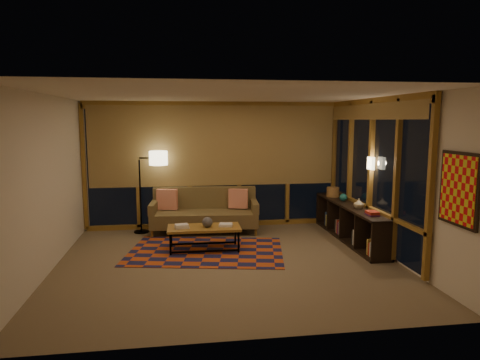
{
  "coord_description": "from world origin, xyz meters",
  "views": [
    {
      "loc": [
        -0.77,
        -6.69,
        2.31
      ],
      "look_at": [
        0.29,
        0.6,
        1.28
      ],
      "focal_mm": 32.0,
      "sensor_mm": 36.0,
      "label": 1
    }
  ],
  "objects": [
    {
      "name": "floor",
      "position": [
        0.0,
        0.0,
        0.0
      ],
      "size": [
        5.5,
        5.0,
        0.01
      ],
      "primitive_type": "cube",
      "color": "#877056",
      "rests_on": "ground"
    },
    {
      "name": "ceiling",
      "position": [
        0.0,
        0.0,
        2.7
      ],
      "size": [
        5.5,
        5.0,
        0.01
      ],
      "primitive_type": "cube",
      "color": "beige",
      "rests_on": "walls"
    },
    {
      "name": "walls",
      "position": [
        0.0,
        0.0,
        1.35
      ],
      "size": [
        5.51,
        5.01,
        2.7
      ],
      "color": "beige",
      "rests_on": "floor"
    },
    {
      "name": "window_wall_back",
      "position": [
        0.0,
        2.43,
        1.35
      ],
      "size": [
        5.3,
        0.16,
        2.6
      ],
      "primitive_type": null,
      "color": "olive",
      "rests_on": "walls"
    },
    {
      "name": "window_wall_right",
      "position": [
        2.68,
        0.6,
        1.35
      ],
      "size": [
        0.16,
        3.7,
        2.6
      ],
      "primitive_type": null,
      "color": "olive",
      "rests_on": "walls"
    },
    {
      "name": "wall_art",
      "position": [
        2.71,
        -1.85,
        1.45
      ],
      "size": [
        0.06,
        0.74,
        0.94
      ],
      "primitive_type": null,
      "color": "red",
      "rests_on": "walls"
    },
    {
      "name": "wall_sconce",
      "position": [
        2.62,
        0.45,
        1.55
      ],
      "size": [
        0.12,
        0.18,
        0.22
      ],
      "primitive_type": null,
      "color": "#FFEFB8",
      "rests_on": "walls"
    },
    {
      "name": "sofa",
      "position": [
        -0.25,
        1.98,
        0.44
      ],
      "size": [
        2.24,
        1.06,
        0.89
      ],
      "primitive_type": null,
      "rotation": [
        0.0,
        0.0,
        -0.08
      ],
      "color": "brown",
      "rests_on": "floor"
    },
    {
      "name": "pillow_left",
      "position": [
        -1.01,
        2.21,
        0.66
      ],
      "size": [
        0.45,
        0.24,
        0.43
      ],
      "primitive_type": null,
      "rotation": [
        0.0,
        0.0,
        -0.24
      ],
      "color": "red",
      "rests_on": "sofa"
    },
    {
      "name": "pillow_right",
      "position": [
        0.47,
        2.09,
        0.65
      ],
      "size": [
        0.42,
        0.23,
        0.4
      ],
      "primitive_type": null,
      "rotation": [
        0.0,
        0.0,
        -0.25
      ],
      "color": "red",
      "rests_on": "sofa"
    },
    {
      "name": "area_rug",
      "position": [
        -0.32,
        0.65,
        0.01
      ],
      "size": [
        2.97,
        2.26,
        0.01
      ],
      "primitive_type": "cube",
      "rotation": [
        0.0,
        0.0,
        -0.19
      ],
      "color": "#B64617",
      "rests_on": "floor"
    },
    {
      "name": "coffee_table",
      "position": [
        -0.34,
        0.74,
        0.21
      ],
      "size": [
        1.3,
        0.61,
        0.43
      ],
      "primitive_type": null,
      "rotation": [
        0.0,
        0.0,
        -0.02
      ],
      "color": "olive",
      "rests_on": "floor"
    },
    {
      "name": "book_stack_a",
      "position": [
        -0.73,
        0.71,
        0.46
      ],
      "size": [
        0.27,
        0.23,
        0.07
      ],
      "primitive_type": null,
      "rotation": [
        0.0,
        0.0,
        0.17
      ],
      "color": "silver",
      "rests_on": "coffee_table"
    },
    {
      "name": "book_stack_b",
      "position": [
        0.05,
        0.72,
        0.45
      ],
      "size": [
        0.26,
        0.22,
        0.04
      ],
      "primitive_type": null,
      "rotation": [
        0.0,
        0.0,
        -0.21
      ],
      "color": "silver",
      "rests_on": "coffee_table"
    },
    {
      "name": "ceramic_pot",
      "position": [
        -0.28,
        0.71,
        0.52
      ],
      "size": [
        0.22,
        0.22,
        0.19
      ],
      "primitive_type": "sphere",
      "rotation": [
        0.0,
        0.0,
        0.21
      ],
      "color": "black",
      "rests_on": "coffee_table"
    },
    {
      "name": "floor_lamp",
      "position": [
        -1.56,
        2.16,
        0.85
      ],
      "size": [
        0.61,
        0.45,
        1.7
      ],
      "primitive_type": null,
      "rotation": [
        0.0,
        0.0,
        -0.15
      ],
      "color": "black",
      "rests_on": "floor"
    },
    {
      "name": "bookshelf",
      "position": [
        2.49,
        1.0,
        0.35
      ],
      "size": [
        0.4,
        2.8,
        0.7
      ],
      "primitive_type": null,
      "color": "black",
      "rests_on": "floor"
    },
    {
      "name": "basket",
      "position": [
        2.47,
        1.87,
        0.8
      ],
      "size": [
        0.27,
        0.27,
        0.2
      ],
      "primitive_type": "cylinder",
      "rotation": [
        0.0,
        0.0,
        0.0
      ],
      "color": "#935E39",
      "rests_on": "bookshelf"
    },
    {
      "name": "teal_bowl",
      "position": [
        2.49,
        1.34,
        0.78
      ],
      "size": [
        0.15,
        0.15,
        0.15
      ],
      "primitive_type": "sphere",
      "rotation": [
        0.0,
        0.0,
        0.01
      ],
      "color": "#185E5C",
      "rests_on": "bookshelf"
    },
    {
      "name": "vase",
      "position": [
        2.49,
        0.6,
        0.8
      ],
      "size": [
        0.21,
        0.21,
        0.19
      ],
      "primitive_type": "imported",
      "rotation": [
        0.0,
        0.0,
        0.15
      ],
      "color": "tan",
      "rests_on": "bookshelf"
    },
    {
      "name": "shelf_book_stack",
      "position": [
        2.49,
        0.04,
        0.73
      ],
      "size": [
        0.18,
        0.24,
        0.07
      ],
      "primitive_type": null,
      "rotation": [
        0.0,
        0.0,
        -0.04
      ],
      "color": "silver",
      "rests_on": "bookshelf"
    }
  ]
}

